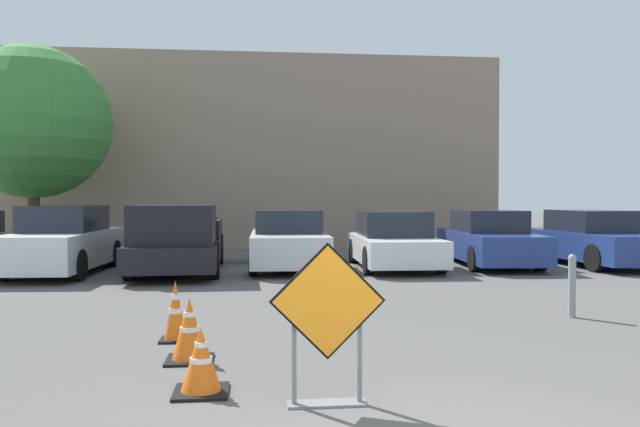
{
  "coord_description": "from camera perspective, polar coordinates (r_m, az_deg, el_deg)",
  "views": [
    {
      "loc": [
        -1.24,
        -3.56,
        1.8
      ],
      "look_at": [
        0.57,
        13.54,
        1.34
      ],
      "focal_mm": 35.0,
      "sensor_mm": 36.0,
      "label": 1
    }
  ],
  "objects": [
    {
      "name": "pickup_truck",
      "position": [
        15.11,
        -12.89,
        -2.55
      ],
      "size": [
        2.12,
        5.3,
        1.62
      ],
      "rotation": [
        0.0,
        0.0,
        3.17
      ],
      "color": "black",
      "rests_on": "ground_plane"
    },
    {
      "name": "traffic_cone_second",
      "position": [
        7.08,
        -11.85,
        -10.4
      ],
      "size": [
        0.51,
        0.51,
        0.7
      ],
      "color": "black",
      "rests_on": "ground_plane"
    },
    {
      "name": "parked_car_second",
      "position": [
        15.88,
        -22.39,
        -2.43
      ],
      "size": [
        1.96,
        4.6,
        1.59
      ],
      "rotation": [
        0.0,
        0.0,
        3.09
      ],
      "color": "white",
      "rests_on": "ground_plane"
    },
    {
      "name": "building_facade_backdrop",
      "position": [
        23.98,
        -6.73,
        5.28
      ],
      "size": [
        17.92,
        5.0,
        6.75
      ],
      "color": "gray",
      "rests_on": "ground_plane"
    },
    {
      "name": "parked_car_fifth",
      "position": [
        17.07,
        15.19,
        -2.33
      ],
      "size": [
        2.02,
        4.59,
        1.45
      ],
      "rotation": [
        0.0,
        0.0,
        3.08
      ],
      "color": "navy",
      "rests_on": "ground_plane"
    },
    {
      "name": "street_tree_behind_lot",
      "position": [
        19.67,
        -24.78,
        7.58
      ],
      "size": [
        4.34,
        4.34,
        6.1
      ],
      "color": "#513823",
      "rests_on": "ground_plane"
    },
    {
      "name": "parked_car_third",
      "position": [
        15.72,
        -2.93,
        -2.54
      ],
      "size": [
        1.95,
        4.38,
        1.47
      ],
      "rotation": [
        0.0,
        0.0,
        3.12
      ],
      "color": "silver",
      "rests_on": "ground_plane"
    },
    {
      "name": "parked_car_fourth",
      "position": [
        15.9,
        6.75,
        -2.6
      ],
      "size": [
        1.99,
        4.23,
        1.43
      ],
      "rotation": [
        0.0,
        0.0,
        3.11
      ],
      "color": "white",
      "rests_on": "ground_plane"
    },
    {
      "name": "road_closed_sign",
      "position": [
        5.4,
        0.69,
        -9.41
      ],
      "size": [
        1.0,
        0.2,
        1.41
      ],
      "color": "black",
      "rests_on": "ground_plane"
    },
    {
      "name": "bollard_nearest",
      "position": [
        10.07,
        22.05,
        -6.0
      ],
      "size": [
        0.12,
        0.12,
        0.95
      ],
      "color": "gray",
      "rests_on": "ground_plane"
    },
    {
      "name": "ground_plane",
      "position": [
        13.74,
        -0.82,
        -6.0
      ],
      "size": [
        96.0,
        96.0,
        0.0
      ],
      "primitive_type": "plane",
      "color": "#565451"
    },
    {
      "name": "parked_car_sixth",
      "position": [
        17.91,
        23.54,
        -2.2
      ],
      "size": [
        1.94,
        4.49,
        1.45
      ],
      "rotation": [
        0.0,
        0.0,
        3.19
      ],
      "color": "navy",
      "rests_on": "ground_plane"
    },
    {
      "name": "traffic_cone_third",
      "position": [
        8.07,
        -13.08,
        -8.71
      ],
      "size": [
        0.38,
        0.38,
        0.76
      ],
      "color": "black",
      "rests_on": "ground_plane"
    },
    {
      "name": "traffic_cone_nearest",
      "position": [
        5.95,
        -10.83,
        -13.13
      ],
      "size": [
        0.5,
        0.5,
        0.61
      ],
      "color": "black",
      "rests_on": "ground_plane"
    }
  ]
}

